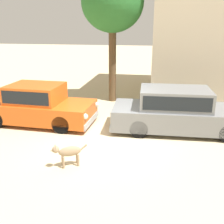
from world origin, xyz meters
TOP-DOWN VIEW (x-y plane):
  - ground_plane at (0.00, 0.00)m, footprint 80.00×80.00m
  - parked_sedan_nearest at (-2.68, 1.14)m, footprint 4.37×1.93m
  - parked_sedan_second at (2.48, 1.24)m, footprint 4.88×1.98m
  - stray_dog_spotted at (-0.48, -1.82)m, footprint 0.89×0.53m
  - acacia_tree_left at (-0.43, 4.66)m, footprint 2.78×2.50m

SIDE VIEW (x-z plane):
  - ground_plane at x=0.00m, z-range 0.00..0.00m
  - stray_dog_spotted at x=-0.48m, z-range 0.09..0.74m
  - parked_sedan_nearest at x=-2.68m, z-range -0.01..1.46m
  - parked_sedan_second at x=2.48m, z-range 0.00..1.51m
  - acacia_tree_left at x=-0.43m, z-range 1.53..7.36m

